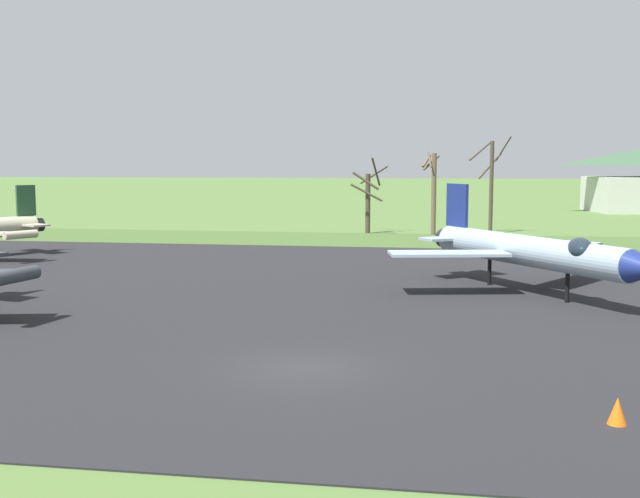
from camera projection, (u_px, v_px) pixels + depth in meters
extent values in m
plane|color=#4C6B33|center=(304.00, 369.00, 25.50)|extent=(600.00, 600.00, 0.00)
cube|color=black|center=(354.00, 297.00, 38.85)|extent=(96.05, 45.39, 0.05)
cube|color=#405C2A|center=(394.00, 240.00, 66.99)|extent=(156.05, 12.00, 0.06)
cylinder|color=#33383D|center=(15.00, 276.00, 31.79)|extent=(0.99, 2.54, 0.58)
cylinder|color=#8EA3B2|center=(527.00, 251.00, 39.66)|extent=(8.96, 11.96, 1.56)
cylinder|color=black|center=(447.00, 238.00, 45.99)|extent=(1.38, 1.32, 1.09)
ellipsoid|color=#19232D|center=(580.00, 250.00, 36.28)|extent=(1.20, 2.26, 1.13)
cube|color=#8EA3B2|center=(448.00, 254.00, 39.41)|extent=(6.23, 3.22, 0.15)
cube|color=#8EA3B2|center=(563.00, 247.00, 42.60)|extent=(4.91, 6.14, 0.15)
cube|color=navy|center=(457.00, 205.00, 44.89)|extent=(1.23, 1.66, 2.46)
cube|color=#8EA3B2|center=(439.00, 239.00, 44.51)|extent=(2.37, 2.26, 0.15)
cube|color=#8EA3B2|center=(475.00, 237.00, 45.58)|extent=(2.37, 2.26, 0.15)
cylinder|color=black|center=(567.00, 288.00, 37.16)|extent=(0.21, 0.21, 1.45)
cylinder|color=black|center=(489.00, 273.00, 42.49)|extent=(0.21, 0.21, 1.45)
cylinder|color=black|center=(37.00, 225.00, 58.06)|extent=(1.26, 1.17, 1.00)
cylinder|color=#B7B293|center=(21.00, 235.00, 51.40)|extent=(1.57, 2.27, 0.53)
cube|color=#234C2D|center=(26.00, 200.00, 57.22)|extent=(0.88, 1.40, 2.26)
cube|color=#B7B293|center=(16.00, 223.00, 58.07)|extent=(2.34, 2.10, 0.13)
cube|color=#B7B293|center=(35.00, 225.00, 56.53)|extent=(2.34, 2.10, 0.13)
cylinder|color=#42382D|center=(368.00, 204.00, 73.51)|extent=(0.47, 0.47, 5.61)
cylinder|color=#42382D|center=(376.00, 172.00, 72.77)|extent=(0.80, 1.74, 2.69)
cylinder|color=#42382D|center=(367.00, 193.00, 71.96)|extent=(3.00, 0.26, 1.68)
cylinder|color=#42382D|center=(366.00, 181.00, 72.11)|extent=(2.54, 0.41, 1.73)
cylinder|color=#42382D|center=(374.00, 175.00, 74.45)|extent=(2.79, 1.06, 1.81)
cylinder|color=brown|center=(434.00, 194.00, 71.44)|extent=(0.45, 0.45, 7.50)
cylinder|color=brown|center=(431.00, 163.00, 71.84)|extent=(1.60, 0.83, 1.46)
cylinder|color=brown|center=(427.00, 161.00, 71.50)|extent=(0.87, 1.63, 1.25)
cylinder|color=brown|center=(430.00, 160.00, 71.00)|extent=(0.51, 1.03, 1.48)
cylinder|color=#42382D|center=(491.00, 188.00, 72.84)|extent=(0.36, 0.36, 8.64)
cylinder|color=#42382D|center=(480.00, 151.00, 73.60)|extent=(2.18, 2.23, 1.86)
cylinder|color=#42382D|center=(490.00, 166.00, 73.63)|extent=(2.17, 0.40, 2.51)
cylinder|color=#42382D|center=(504.00, 149.00, 72.83)|extent=(1.31, 2.30, 2.27)
cone|color=orange|center=(617.00, 412.00, 19.91)|extent=(0.53, 0.53, 0.75)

